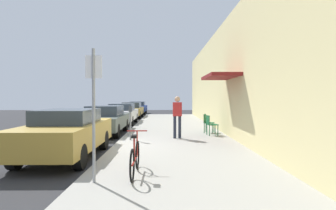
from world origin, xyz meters
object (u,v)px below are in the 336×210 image
Objects in this scene: parked_car_2 at (122,113)px; street_sign at (94,104)px; cafe_chair_0 at (211,124)px; pedestrian_standing at (177,114)px; parked_car_0 at (67,132)px; parking_meter at (130,120)px; bicycle_0 at (135,158)px; cafe_chair_1 at (207,122)px; parked_car_1 at (105,119)px; parked_car_3 at (132,110)px; parked_car_4 at (138,107)px.

parked_car_2 is 1.69× the size of street_sign.
pedestrian_standing is (-1.50, -0.92, 0.50)m from cafe_chair_0.
parked_car_0 is 6.33m from cafe_chair_0.
parking_meter is 1.52× the size of cafe_chair_0.
cafe_chair_0 is 1.83m from pedestrian_standing.
cafe_chair_1 is at bearing 69.98° from bicycle_0.
parked_car_0 is at bearing -90.00° from parked_car_1.
street_sign is 2.99× the size of cafe_chair_1.
parked_car_1 is 5.06m from cafe_chair_0.
pedestrian_standing reaches higher than parked_car_2.
bicycle_0 is 5.57m from pedestrian_standing.
pedestrian_standing reaches higher than parked_car_3.
bicycle_0 is at bearing -110.02° from cafe_chair_1.
parked_car_2 is 8.34m from pedestrian_standing.
street_sign is at bearing -62.01° from parked_car_0.
cafe_chair_0 is (4.89, -12.38, -0.08)m from parked_car_3.
street_sign reaches higher than pedestrian_standing.
parked_car_1 reaches higher than parked_car_4.
cafe_chair_1 is (2.65, 7.27, 0.14)m from bicycle_0.
parked_car_3 reaches higher than cafe_chair_0.
parked_car_1 is 8.32m from street_sign.
parking_meter is at bearing 89.48° from street_sign.
street_sign reaches higher than parked_car_4.
cafe_chair_1 is 2.44m from pedestrian_standing.
cafe_chair_1 is (4.89, -16.81, -0.08)m from parked_car_4.
parked_car_3 is at bearing 113.16° from cafe_chair_1.
parked_car_0 is 3.24m from bicycle_0.
parked_car_1 is at bearing 100.45° from street_sign.
bicycle_0 is 1.97× the size of cafe_chair_0.
street_sign reaches higher than parked_car_1.
cafe_chair_0 is 0.94m from cafe_chair_1.
street_sign is (1.50, -19.22, 0.94)m from parked_car_3.
parked_car_2 is at bearing 96.33° from street_sign.
parked_car_0 is at bearing -134.65° from cafe_chair_1.
street_sign reaches higher than cafe_chair_0.
bicycle_0 is at bearing -101.94° from pedestrian_standing.
parked_car_0 is at bearing -90.00° from parked_car_3.
pedestrian_standing is at bearing -65.99° from parked_car_2.
cafe_chair_0 is (4.89, 4.01, -0.12)m from parked_car_0.
parked_car_1 is 3.07m from parking_meter.
cafe_chair_1 is at bearing -49.61° from parked_car_2.
parked_car_3 is (0.00, 11.09, -0.01)m from parked_car_1.
cafe_chair_1 is at bearing 89.76° from cafe_chair_0.
street_sign reaches higher than parked_car_3.
parked_car_1 is 1.00× the size of parked_car_2.
parked_car_4 is (0.00, 21.76, -0.05)m from parked_car_0.
parked_car_1 is 16.46m from parked_car_4.
parked_car_4 is (0.00, 5.37, 0.00)m from parked_car_3.
parked_car_1 is 2.59× the size of pedestrian_standing.
cafe_chair_0 is 1.00× the size of cafe_chair_1.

